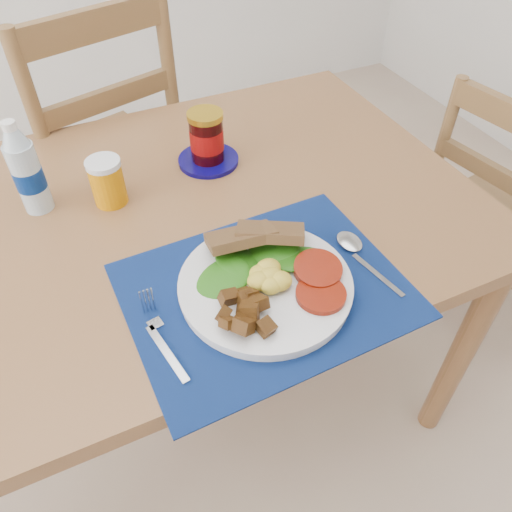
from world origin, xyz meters
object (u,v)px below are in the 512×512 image
Objects in this scene: chair_far at (99,133)px; jam_on_saucer at (207,141)px; breakfast_plate at (263,284)px; juice_glass at (108,183)px; water_bottle at (27,172)px; chair_end at (498,195)px.

jam_on_saucer is at bearing 95.54° from chair_far.
juice_glass is at bearing 130.55° from breakfast_plate.
jam_on_saucer is at bearing 11.86° from juice_glass.
juice_glass is (0.15, -0.04, -0.04)m from water_bottle.
chair_far reaches higher than chair_end.
water_bottle is at bearing 162.94° from juice_glass.
jam_on_saucer is (0.39, 0.01, -0.03)m from water_bottle.
juice_glass is at bearing -168.14° from jam_on_saucer.
chair_far is 0.93m from breakfast_plate.
chair_far is 8.56× the size of jam_on_saucer.
water_bottle is at bearing 69.99° from chair_end.
jam_on_saucer is at bearing 64.83° from chair_end.
chair_far reaches higher than water_bottle.
chair_far reaches higher than juice_glass.
chair_end is at bearing 28.73° from breakfast_plate.
chair_end is 1.26m from water_bottle.
chair_end is at bearing -15.17° from jam_on_saucer.
chair_far is at bearing 111.76° from jam_on_saucer.
chair_end reaches higher than breakfast_plate.
juice_glass is 0.25m from jam_on_saucer.
water_bottle is at bearing 142.49° from breakfast_plate.
breakfast_plate is at bearing 94.00° from chair_end.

